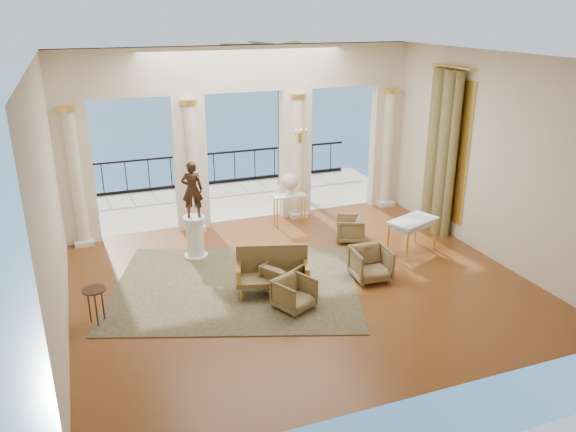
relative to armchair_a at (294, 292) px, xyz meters
name	(u,v)px	position (x,y,z in m)	size (l,w,h in m)	color
floor	(300,282)	(0.50, 0.97, -0.33)	(9.00, 9.00, 0.00)	#4A2714
room_walls	(325,160)	(0.50, -0.15, 2.54)	(9.00, 9.00, 9.00)	beige
arcade	(244,125)	(0.50, 4.79, 2.25)	(9.00, 0.56, 4.50)	#F2E6C5
terrace	(228,200)	(0.50, 6.77, -0.38)	(10.00, 3.60, 0.10)	#B2AB96
balustrade	(214,172)	(0.50, 8.37, 0.07)	(9.00, 0.06, 1.03)	black
palm_tree	(281,52)	(2.50, 7.57, 3.76)	(2.00, 2.00, 4.50)	#4C3823
sea	(111,110)	(0.50, 60.97, -6.33)	(160.00, 160.00, 0.00)	#2D648F
curtain	(441,153)	(4.78, 2.47, 1.68)	(0.33, 1.40, 4.09)	brown
window_frame	(447,149)	(4.97, 2.47, 1.77)	(0.04, 1.60, 3.40)	gold
wall_sconce	(300,137)	(1.90, 4.48, 1.89)	(0.30, 0.11, 0.33)	gold
rug	(236,286)	(-0.78, 1.25, -0.32)	(4.88, 3.80, 0.02)	#30381D
armchair_a	(294,292)	(0.00, 0.00, 0.00)	(0.65, 0.61, 0.67)	#463721
armchair_b	(371,262)	(1.93, 0.57, 0.05)	(0.74, 0.69, 0.76)	#463721
armchair_c	(350,228)	(2.46, 2.58, 0.00)	(0.65, 0.61, 0.67)	#463721
armchair_d	(283,276)	(0.02, 0.68, 0.01)	(0.67, 0.63, 0.69)	#463721
settee	(272,270)	(-0.16, 0.77, 0.13)	(1.54, 0.99, 0.94)	#463721
game_table	(413,223)	(3.50, 1.49, 0.38)	(1.31, 1.02, 0.80)	#A5C5D0
pedestal	(195,238)	(-1.25, 2.94, 0.14)	(0.54, 0.54, 0.98)	silver
statue	(192,190)	(-1.25, 2.94, 1.28)	(0.46, 0.30, 1.27)	#322016
console_table	(289,200)	(1.47, 4.12, 0.34)	(0.87, 0.37, 0.81)	silver
urn	(289,183)	(1.47, 4.12, 0.81)	(0.44, 0.44, 0.59)	white
side_table	(94,294)	(-3.50, 0.74, 0.26)	(0.42, 0.42, 0.69)	black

